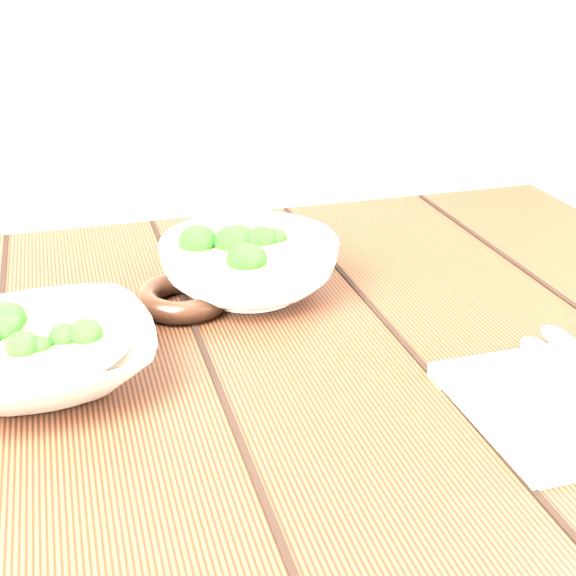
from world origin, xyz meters
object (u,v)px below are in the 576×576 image
Objects in this scene: soup_bowl_front at (43,354)px; table at (227,446)px; trivet at (183,297)px; soup_bowl_back at (249,264)px.

table is at bearing 3.99° from soup_bowl_front.
table is 0.23m from soup_bowl_front.
table is 11.25× the size of trivet.
trivet is (0.15, 0.12, -0.01)m from soup_bowl_front.
soup_bowl_back is 2.44× the size of trivet.
soup_bowl_back is (0.06, 0.12, 0.15)m from table.
soup_bowl_front is 0.86× the size of soup_bowl_back.
soup_bowl_back reaches higher than table.
table is 0.17m from trivet.
table is 5.37× the size of soup_bowl_front.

